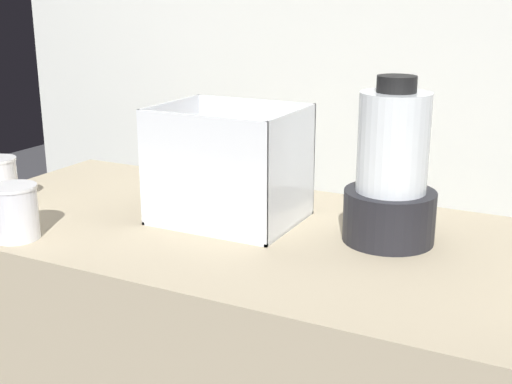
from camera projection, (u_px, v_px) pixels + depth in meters
name	position (u px, v px, depth m)	size (l,w,h in m)	color
back_wall_unit	(378.00, 28.00, 1.90)	(2.60, 0.24, 2.50)	silver
carrot_display_bin	(230.00, 186.00, 1.40)	(0.29, 0.23, 0.24)	white
blender_pitcher	(391.00, 177.00, 1.26)	(0.17, 0.17, 0.32)	black
juice_cup_pomegranate_middle	(15.00, 216.00, 1.29)	(0.09, 0.09, 0.11)	white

